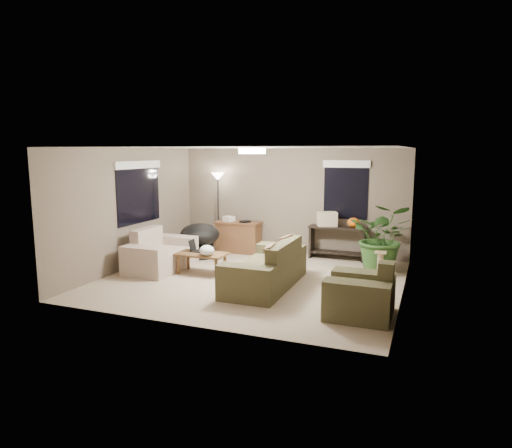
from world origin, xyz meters
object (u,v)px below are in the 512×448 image
at_px(papasan_chair, 200,238).
at_px(cat_scratching_post, 380,266).
at_px(main_sofa, 268,271).
at_px(armchair, 361,296).
at_px(coffee_table, 202,256).
at_px(desk, 238,237).
at_px(console_table, 337,240).
at_px(houseplant, 383,244).
at_px(floor_lamp, 218,186).
at_px(loveseat, 160,255).

relative_size(papasan_chair, cat_scratching_post, 1.90).
xyz_separation_m(main_sofa, armchair, (1.80, -0.88, 0.00)).
distance_m(coffee_table, desk, 2.08).
height_order(desk, papasan_chair, papasan_chair).
bearing_deg(console_table, armchair, -73.24).
xyz_separation_m(main_sofa, houseplant, (1.81, 1.92, 0.25)).
bearing_deg(armchair, main_sofa, 153.89).
xyz_separation_m(armchair, cat_scratching_post, (0.03, 2.32, -0.08)).
bearing_deg(cat_scratching_post, coffee_table, -162.21).
bearing_deg(cat_scratching_post, main_sofa, -141.92).
bearing_deg(armchair, papasan_chair, 148.59).
bearing_deg(desk, floor_lamp, 168.93).
height_order(armchair, houseplant, houseplant).
relative_size(desk, houseplant, 0.78).
bearing_deg(armchair, houseplant, 89.74).
height_order(coffee_table, papasan_chair, papasan_chair).
distance_m(loveseat, floor_lamp, 2.57).
height_order(coffee_table, floor_lamp, floor_lamp).
relative_size(loveseat, console_table, 1.23).
xyz_separation_m(main_sofa, coffee_table, (-1.53, 0.36, 0.06)).
height_order(loveseat, coffee_table, loveseat).
distance_m(main_sofa, armchair, 2.01).
relative_size(main_sofa, armchair, 2.20).
distance_m(desk, papasan_chair, 1.05).
relative_size(loveseat, coffee_table, 1.60).
height_order(main_sofa, floor_lamp, floor_lamp).
height_order(papasan_chair, cat_scratching_post, papasan_chair).
relative_size(armchair, console_table, 0.77).
bearing_deg(console_table, floor_lamp, -179.18).
height_order(main_sofa, armchair, same).
relative_size(main_sofa, papasan_chair, 2.31).
xyz_separation_m(console_table, papasan_chair, (-2.98, -1.01, 0.03)).
bearing_deg(console_table, loveseat, -145.62).
height_order(armchair, cat_scratching_post, armchair).
bearing_deg(console_table, cat_scratching_post, -46.96).
xyz_separation_m(coffee_table, console_table, (2.29, 2.23, 0.08)).
relative_size(loveseat, houseplant, 1.14).
bearing_deg(floor_lamp, loveseat, -97.68).
distance_m(armchair, papasan_chair, 4.72).
bearing_deg(loveseat, cat_scratching_post, 13.99).
bearing_deg(desk, console_table, 3.80).
distance_m(main_sofa, desk, 2.93).
height_order(main_sofa, papasan_chair, main_sofa).
relative_size(main_sofa, desk, 2.00).
bearing_deg(main_sofa, coffee_table, 166.95).
height_order(loveseat, armchair, same).
height_order(desk, houseplant, houseplant).
bearing_deg(armchair, cat_scratching_post, 89.22).
distance_m(coffee_table, floor_lamp, 2.61).
bearing_deg(coffee_table, houseplant, 25.08).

